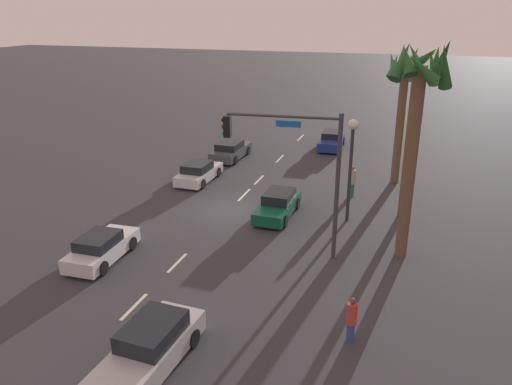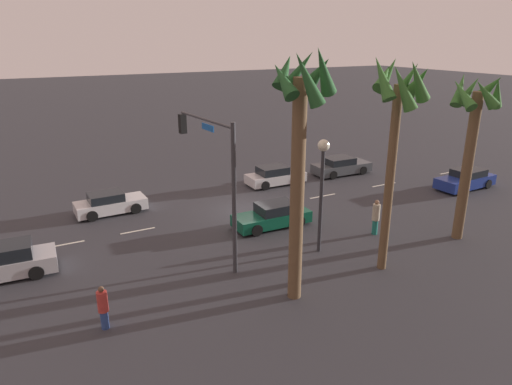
{
  "view_description": "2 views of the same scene",
  "coord_description": "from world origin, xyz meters",
  "px_view_note": "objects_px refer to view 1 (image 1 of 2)",
  "views": [
    {
      "loc": [
        24.7,
        9.64,
        10.89
      ],
      "look_at": [
        -0.05,
        1.62,
        1.27
      ],
      "focal_mm": 35.0,
      "sensor_mm": 36.0,
      "label": 1
    },
    {
      "loc": [
        11.72,
        23.46,
        10.05
      ],
      "look_at": [
        -0.01,
        1.28,
        1.54
      ],
      "focal_mm": 32.37,
      "sensor_mm": 36.0,
      "label": 2
    }
  ],
  "objects_px": {
    "car_5": "(231,150)",
    "traffic_signal": "(299,161)",
    "streetlamp": "(352,150)",
    "pedestrian_0": "(352,181)",
    "palm_tree_1": "(416,84)",
    "palm_tree_2": "(418,112)",
    "car_0": "(332,140)",
    "pedestrian_1": "(351,319)",
    "car_4": "(199,173)",
    "palm_tree_0": "(403,92)",
    "car_2": "(278,205)",
    "car_3": "(150,348)",
    "car_1": "(102,248)"
  },
  "relations": [
    {
      "from": "streetlamp",
      "to": "pedestrian_1",
      "type": "bearing_deg",
      "value": 8.8
    },
    {
      "from": "car_4",
      "to": "palm_tree_2",
      "type": "xyz_separation_m",
      "value": [
        6.82,
        13.44,
        6.17
      ]
    },
    {
      "from": "car_5",
      "to": "palm_tree_1",
      "type": "xyz_separation_m",
      "value": [
        7.78,
        13.13,
        6.65
      ]
    },
    {
      "from": "streetlamp",
      "to": "palm_tree_1",
      "type": "distance_m",
      "value": 4.61
    },
    {
      "from": "car_4",
      "to": "palm_tree_2",
      "type": "bearing_deg",
      "value": 63.1
    },
    {
      "from": "car_2",
      "to": "palm_tree_2",
      "type": "xyz_separation_m",
      "value": [
        2.85,
        6.84,
        6.17
      ]
    },
    {
      "from": "car_0",
      "to": "car_2",
      "type": "bearing_deg",
      "value": -1.4
    },
    {
      "from": "streetlamp",
      "to": "pedestrian_0",
      "type": "xyz_separation_m",
      "value": [
        -3.83,
        -0.29,
        -2.96
      ]
    },
    {
      "from": "car_5",
      "to": "traffic_signal",
      "type": "height_order",
      "value": "traffic_signal"
    },
    {
      "from": "traffic_signal",
      "to": "pedestrian_0",
      "type": "relative_size",
      "value": 3.5
    },
    {
      "from": "car_5",
      "to": "palm_tree_2",
      "type": "bearing_deg",
      "value": 46.64
    },
    {
      "from": "car_0",
      "to": "streetlamp",
      "type": "bearing_deg",
      "value": 13.04
    },
    {
      "from": "car_4",
      "to": "car_1",
      "type": "bearing_deg",
      "value": 1.68
    },
    {
      "from": "palm_tree_1",
      "to": "palm_tree_2",
      "type": "distance_m",
      "value": 4.85
    },
    {
      "from": "car_1",
      "to": "traffic_signal",
      "type": "relative_size",
      "value": 0.61
    },
    {
      "from": "car_3",
      "to": "streetlamp",
      "type": "height_order",
      "value": "streetlamp"
    },
    {
      "from": "pedestrian_0",
      "to": "palm_tree_2",
      "type": "bearing_deg",
      "value": 25.06
    },
    {
      "from": "pedestrian_1",
      "to": "palm_tree_1",
      "type": "xyz_separation_m",
      "value": [
        -12.07,
        1.2,
        6.39
      ]
    },
    {
      "from": "car_2",
      "to": "streetlamp",
      "type": "bearing_deg",
      "value": 96.77
    },
    {
      "from": "palm_tree_0",
      "to": "palm_tree_2",
      "type": "distance_m",
      "value": 10.7
    },
    {
      "from": "car_1",
      "to": "car_3",
      "type": "bearing_deg",
      "value": 44.75
    },
    {
      "from": "traffic_signal",
      "to": "palm_tree_1",
      "type": "distance_m",
      "value": 8.16
    },
    {
      "from": "car_0",
      "to": "car_4",
      "type": "distance_m",
      "value": 13.25
    },
    {
      "from": "car_5",
      "to": "car_3",
      "type": "bearing_deg",
      "value": 14.49
    },
    {
      "from": "car_3",
      "to": "palm_tree_0",
      "type": "xyz_separation_m",
      "value": [
        -21.16,
        6.37,
        5.32
      ]
    },
    {
      "from": "car_3",
      "to": "car_4",
      "type": "xyz_separation_m",
      "value": [
        -17.35,
        -6.07,
        -0.07
      ]
    },
    {
      "from": "car_4",
      "to": "palm_tree_0",
      "type": "relative_size",
      "value": 0.5
    },
    {
      "from": "palm_tree_1",
      "to": "car_3",
      "type": "bearing_deg",
      "value": -24.96
    },
    {
      "from": "car_1",
      "to": "car_5",
      "type": "relative_size",
      "value": 0.91
    },
    {
      "from": "car_2",
      "to": "palm_tree_1",
      "type": "bearing_deg",
      "value": 106.53
    },
    {
      "from": "traffic_signal",
      "to": "pedestrian_1",
      "type": "xyz_separation_m",
      "value": [
        5.83,
        3.32,
        -3.69
      ]
    },
    {
      "from": "streetlamp",
      "to": "pedestrian_0",
      "type": "height_order",
      "value": "streetlamp"
    },
    {
      "from": "car_5",
      "to": "pedestrian_0",
      "type": "relative_size",
      "value": 2.34
    },
    {
      "from": "pedestrian_1",
      "to": "palm_tree_0",
      "type": "height_order",
      "value": "palm_tree_0"
    },
    {
      "from": "car_0",
      "to": "palm_tree_1",
      "type": "bearing_deg",
      "value": 25.24
    },
    {
      "from": "car_5",
      "to": "car_2",
      "type": "bearing_deg",
      "value": 33.68
    },
    {
      "from": "traffic_signal",
      "to": "streetlamp",
      "type": "xyz_separation_m",
      "value": [
        -4.72,
        1.68,
        -0.61
      ]
    },
    {
      "from": "car_4",
      "to": "pedestrian_1",
      "type": "distance_m",
      "value": 18.51
    },
    {
      "from": "car_0",
      "to": "palm_tree_0",
      "type": "distance_m",
      "value": 10.7
    },
    {
      "from": "palm_tree_0",
      "to": "car_5",
      "type": "bearing_deg",
      "value": -99.08
    },
    {
      "from": "car_3",
      "to": "palm_tree_2",
      "type": "relative_size",
      "value": 0.48
    },
    {
      "from": "car_5",
      "to": "car_0",
      "type": "bearing_deg",
      "value": 128.64
    },
    {
      "from": "car_0",
      "to": "pedestrian_1",
      "type": "xyz_separation_m",
      "value": [
        25.34,
        5.06,
        0.26
      ]
    },
    {
      "from": "car_2",
      "to": "pedestrian_0",
      "type": "bearing_deg",
      "value": 140.64
    },
    {
      "from": "car_3",
      "to": "traffic_signal",
      "type": "bearing_deg",
      "value": 163.87
    },
    {
      "from": "pedestrian_1",
      "to": "car_3",
      "type": "bearing_deg",
      "value": -61.1
    },
    {
      "from": "car_4",
      "to": "streetlamp",
      "type": "height_order",
      "value": "streetlamp"
    },
    {
      "from": "traffic_signal",
      "to": "palm_tree_0",
      "type": "height_order",
      "value": "palm_tree_0"
    },
    {
      "from": "car_2",
      "to": "car_0",
      "type": "bearing_deg",
      "value": 178.6
    },
    {
      "from": "streetlamp",
      "to": "palm_tree_1",
      "type": "bearing_deg",
      "value": 118.18
    }
  ]
}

